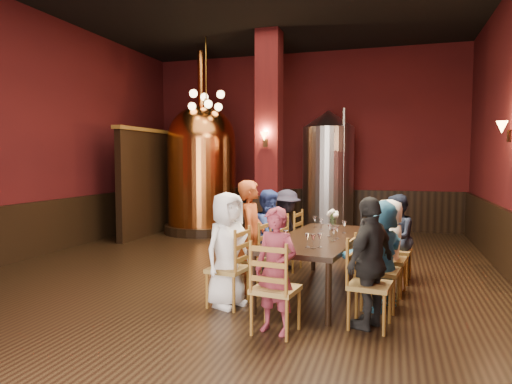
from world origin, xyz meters
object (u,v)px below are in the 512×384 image
(dining_table, at_px, (320,241))
(person_2, at_px, (270,235))
(person_1, at_px, (251,236))
(copper_kettle, at_px, (202,167))
(steel_vessel, at_px, (328,172))
(person_0, at_px, (228,249))
(rose_vase, at_px, (333,216))

(dining_table, height_order, person_2, person_2)
(person_1, xyz_separation_m, copper_kettle, (-2.62, 4.37, 0.83))
(copper_kettle, bearing_deg, dining_table, -49.89)
(steel_vessel, bearing_deg, copper_kettle, -163.92)
(dining_table, height_order, person_0, person_0)
(person_0, xyz_separation_m, copper_kettle, (-2.53, 5.04, 0.88))
(person_1, relative_size, rose_vase, 4.98)
(copper_kettle, bearing_deg, steel_vessel, 16.08)
(dining_table, relative_size, person_1, 1.68)
(dining_table, xyz_separation_m, rose_vase, (0.08, 0.69, 0.26))
(person_1, height_order, steel_vessel, steel_vessel)
(dining_table, bearing_deg, person_2, 158.78)
(steel_vessel, height_order, rose_vase, steel_vessel)
(person_2, bearing_deg, person_0, -170.32)
(person_0, bearing_deg, steel_vessel, 21.56)
(person_0, distance_m, rose_vase, 1.91)
(dining_table, relative_size, rose_vase, 8.34)
(person_1, xyz_separation_m, person_2, (0.09, 0.65, -0.08))
(person_0, bearing_deg, copper_kettle, 52.02)
(rose_vase, bearing_deg, copper_kettle, 136.00)
(copper_kettle, distance_m, steel_vessel, 3.04)
(dining_table, relative_size, steel_vessel, 0.86)
(copper_kettle, height_order, rose_vase, copper_kettle)
(copper_kettle, xyz_separation_m, rose_vase, (3.59, -3.46, -0.63))
(dining_table, distance_m, person_2, 0.91)
(person_0, height_order, rose_vase, person_0)
(person_1, relative_size, person_2, 1.12)
(steel_vessel, bearing_deg, person_2, -92.67)
(person_0, distance_m, person_1, 0.67)
(person_2, xyz_separation_m, rose_vase, (0.88, 0.25, 0.28))
(person_2, distance_m, copper_kettle, 4.69)
(rose_vase, bearing_deg, person_0, -124.04)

